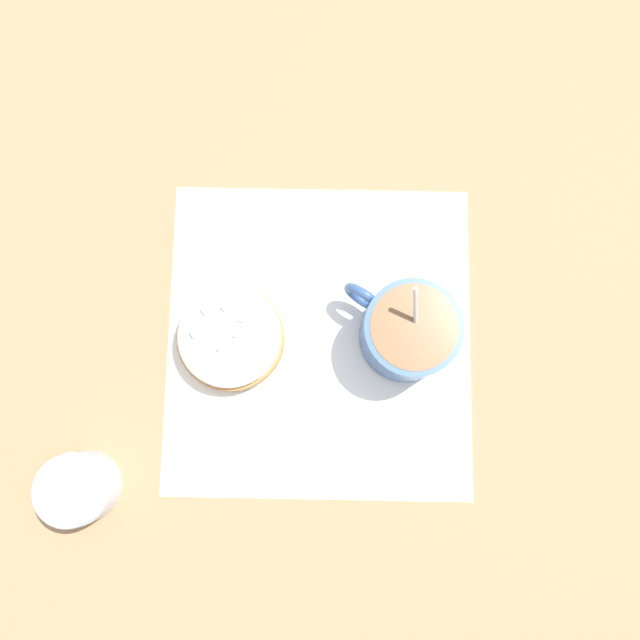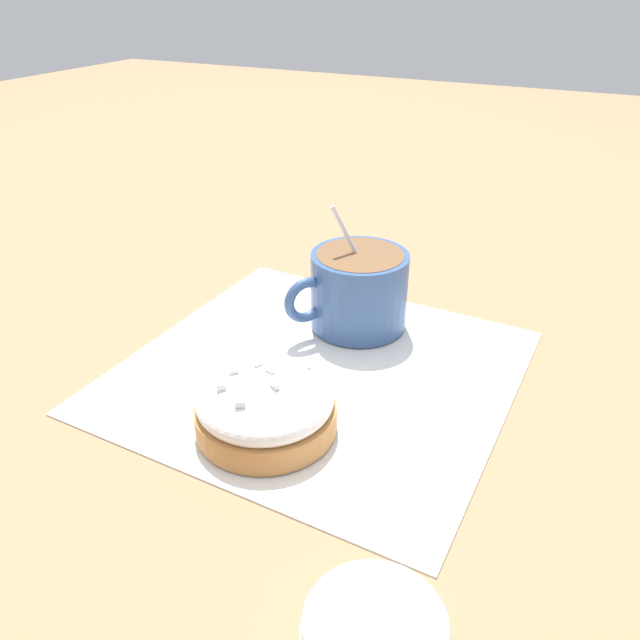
# 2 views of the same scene
# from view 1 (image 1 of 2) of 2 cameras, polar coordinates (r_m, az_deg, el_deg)

# --- Properties ---
(ground_plane) EXTENTS (3.00, 3.00, 0.00)m
(ground_plane) POSITION_cam_1_polar(r_m,az_deg,el_deg) (0.61, 0.15, -1.73)
(ground_plane) COLOR #93704C
(paper_napkin) EXTENTS (0.30, 0.31, 0.00)m
(paper_napkin) POSITION_cam_1_polar(r_m,az_deg,el_deg) (0.61, 0.15, -1.71)
(paper_napkin) COLOR white
(paper_napkin) RESTS_ON ground_plane
(coffee_cup) EXTENTS (0.10, 0.09, 0.11)m
(coffee_cup) POSITION_cam_1_polar(r_m,az_deg,el_deg) (0.58, 8.29, -0.58)
(coffee_cup) COLOR #335184
(coffee_cup) RESTS_ON paper_napkin
(frosted_pastry) EXTENTS (0.10, 0.10, 0.05)m
(frosted_pastry) POSITION_cam_1_polar(r_m,az_deg,el_deg) (0.59, -7.98, -1.35)
(frosted_pastry) COLOR #B2753D
(frosted_pastry) RESTS_ON paper_napkin
(sugar_bowl) EXTENTS (0.07, 0.07, 0.06)m
(sugar_bowl) POSITION_cam_1_polar(r_m,az_deg,el_deg) (0.62, -21.22, -14.20)
(sugar_bowl) COLOR silver
(sugar_bowl) RESTS_ON ground_plane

